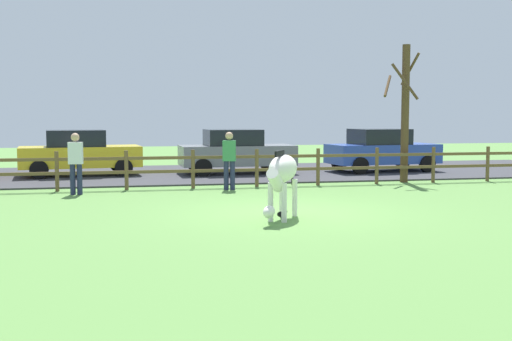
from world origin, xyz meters
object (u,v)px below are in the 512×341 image
at_px(crow_on_grass, 282,214).
at_px(visitor_right_of_tree, 229,158).
at_px(bare_tree, 405,111).
at_px(parked_car_yellow, 79,152).
at_px(zebra, 282,174).
at_px(parked_car_grey, 236,151).
at_px(visitor_left_of_tree, 76,161).
at_px(parked_car_blue, 382,150).

height_order(crow_on_grass, visitor_right_of_tree, visitor_right_of_tree).
xyz_separation_m(bare_tree, parked_car_yellow, (-10.13, 3.87, -1.41)).
distance_m(crow_on_grass, visitor_right_of_tree, 5.41).
bearing_deg(crow_on_grass, visitor_right_of_tree, 91.95).
distance_m(bare_tree, zebra, 8.38).
bearing_deg(zebra, crow_on_grass, -101.66).
xyz_separation_m(bare_tree, parked_car_grey, (-4.75, 3.50, -1.41)).
bearing_deg(zebra, visitor_left_of_tree, 131.02).
bearing_deg(parked_car_blue, parked_car_yellow, 176.89).
relative_size(crow_on_grass, parked_car_yellow, 0.05).
height_order(parked_car_blue, parked_car_yellow, same).
distance_m(bare_tree, crow_on_grass, 8.62).
height_order(parked_car_grey, parked_car_yellow, same).
bearing_deg(visitor_right_of_tree, parked_car_yellow, 132.76).
bearing_deg(parked_car_yellow, parked_car_grey, -3.92).
height_order(zebra, visitor_right_of_tree, visitor_right_of_tree).
relative_size(bare_tree, parked_car_grey, 1.06).
distance_m(crow_on_grass, parked_car_yellow, 11.13).
bearing_deg(bare_tree, visitor_left_of_tree, -173.44).
bearing_deg(zebra, parked_car_blue, 56.78).
bearing_deg(parked_car_grey, bare_tree, -36.39).
bearing_deg(parked_car_blue, zebra, -123.22).
xyz_separation_m(zebra, crow_on_grass, (-0.02, -0.08, -0.80)).
height_order(zebra, parked_car_yellow, parked_car_yellow).
distance_m(parked_car_blue, parked_car_grey, 5.42).
distance_m(zebra, parked_car_blue, 11.29).
bearing_deg(crow_on_grass, parked_car_yellow, 114.39).
height_order(zebra, crow_on_grass, zebra).
distance_m(visitor_left_of_tree, visitor_right_of_tree, 4.18).
height_order(bare_tree, visitor_right_of_tree, bare_tree).
bearing_deg(bare_tree, crow_on_grass, -131.57).
relative_size(parked_car_blue, parked_car_yellow, 1.00).
xyz_separation_m(parked_car_blue, visitor_right_of_tree, (-6.39, -4.18, 0.06)).
bearing_deg(parked_car_grey, parked_car_blue, -2.31).
bearing_deg(zebra, parked_car_grey, 85.43).
height_order(bare_tree, crow_on_grass, bare_tree).
bearing_deg(parked_car_blue, visitor_right_of_tree, -146.81).
distance_m(crow_on_grass, parked_car_grey, 9.81).
xyz_separation_m(crow_on_grass, parked_car_yellow, (-4.59, 10.12, 0.72)).
bearing_deg(visitor_left_of_tree, parked_car_yellow, 92.66).
height_order(parked_car_yellow, visitor_right_of_tree, visitor_right_of_tree).
xyz_separation_m(crow_on_grass, parked_car_blue, (6.20, 9.53, 0.72)).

